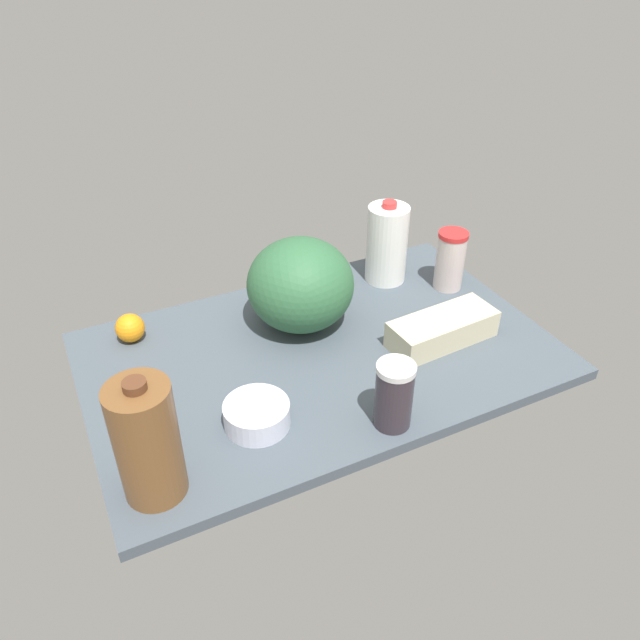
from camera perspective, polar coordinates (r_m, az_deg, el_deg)
countertop at (r=165.01cm, az=-0.00°, el=-3.27°), size 120.00×76.00×3.00cm
tumbler_cup at (r=189.95cm, az=11.82°, el=5.39°), size 8.81×8.81×18.29cm
egg_carton at (r=168.73cm, az=11.12°, el=-0.83°), size 30.32×13.51×7.54cm
mixing_bowl at (r=142.34cm, az=-5.80°, el=-8.62°), size 15.08×15.08×5.82cm
chocolate_milk_jug at (r=125.52cm, az=-15.53°, el=-10.68°), size 12.61×12.61×28.49cm
milk_jug at (r=189.79cm, az=6.13°, el=6.94°), size 12.36×12.36×25.75cm
shaker_bottle at (r=139.32cm, az=6.78°, el=-6.83°), size 8.75×8.75×16.60cm
watermelon at (r=167.52cm, az=-1.80°, el=3.25°), size 28.90×28.90×25.25cm
lemon_far_back at (r=153.75cm, az=-16.07°, el=-6.07°), size 6.20×6.20×6.20cm
orange_near_front at (r=173.40cm, az=-16.98°, el=-0.70°), size 7.76×7.76×7.76cm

